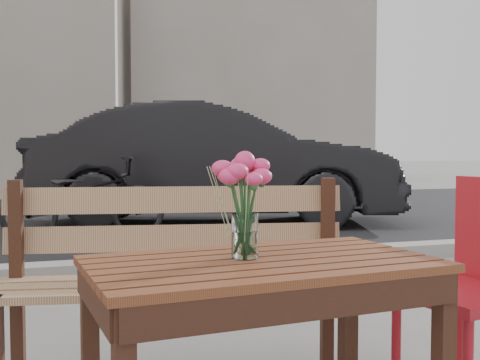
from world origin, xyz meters
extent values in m
cube|color=black|center=(0.00, 7.00, 0.00)|extent=(30.00, 8.00, 0.00)
cube|color=gray|center=(0.00, 3.00, 0.06)|extent=(30.00, 0.25, 0.12)
cube|color=gray|center=(5.00, 15.00, 3.00)|extent=(7.00, 3.00, 6.00)
cube|color=#5D2A18|center=(0.10, -0.10, 0.65)|extent=(1.13, 0.72, 0.03)
cube|color=black|center=(0.57, 0.22, 0.32)|extent=(0.06, 0.06, 0.64)
cube|color=#845D44|center=(-0.05, 0.49, 0.47)|extent=(1.51, 0.66, 0.03)
cube|color=#845D44|center=(-0.01, 0.71, 0.71)|extent=(1.44, 0.30, 0.40)
cube|color=black|center=(0.58, 0.20, 0.24)|extent=(0.06, 0.06, 0.48)
cube|color=black|center=(-0.67, 0.78, 0.44)|extent=(0.06, 0.06, 0.89)
cube|color=black|center=(0.64, 0.53, 0.44)|extent=(0.06, 0.06, 0.89)
cube|color=#A51721|center=(0.99, 0.05, 0.46)|extent=(0.51, 0.51, 0.04)
cylinder|color=#A51721|center=(0.78, 0.20, 0.22)|extent=(0.04, 0.04, 0.43)
cylinder|color=#A51721|center=(1.14, 0.26, 0.22)|extent=(0.04, 0.04, 0.43)
cylinder|color=white|center=(0.06, -0.06, 0.74)|extent=(0.09, 0.09, 0.14)
cylinder|color=#275D2B|center=(0.06, -0.06, 0.81)|extent=(0.05, 0.05, 0.29)
imported|color=black|center=(1.64, 6.02, 0.80)|extent=(5.15, 3.10, 1.60)
imported|color=black|center=(-0.15, 4.96, 0.47)|extent=(1.81, 0.71, 0.93)
camera|label=1|loc=(-0.54, -1.87, 1.02)|focal=45.00mm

